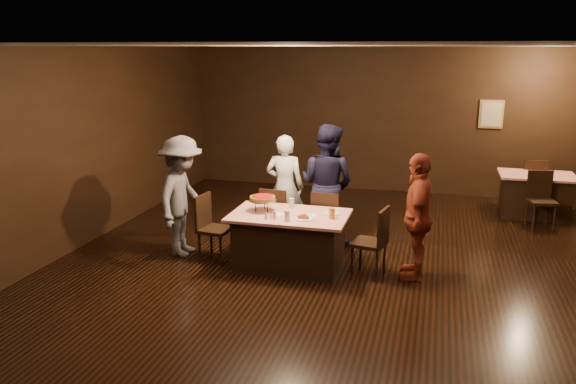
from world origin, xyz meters
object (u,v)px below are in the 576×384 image
object	(u,v)px
plate_empty	(331,213)
glass_back	(291,203)
chair_far_right	(328,221)
chair_back_far	(531,183)
glass_amber	(332,213)
chair_end_left	(215,228)
pizza_stand	(262,198)
main_table	(289,241)
diner_grey_knit	(182,196)
chair_far_left	(277,217)
glass_front_left	(287,216)
diner_red_shirt	(418,216)
back_table	(535,195)
chair_end_right	(369,241)
diner_white_jacket	(285,187)
diner_navy_hoodie	(327,184)
chair_back_near	(542,200)

from	to	relation	value
plate_empty	glass_back	bearing A→B (deg)	165.96
chair_far_right	glass_back	xyz separation A→B (m)	(-0.45, -0.45, 0.37)
chair_back_far	glass_amber	distance (m)	5.21
chair_end_left	pizza_stand	bearing A→B (deg)	-79.09
main_table	glass_amber	size ratio (longest dim) A/B	11.43
glass_amber	diner_grey_knit	bearing A→B (deg)	176.24
chair_far_left	chair_far_right	size ratio (longest dim) A/B	1.00
main_table	glass_amber	bearing A→B (deg)	-4.76
glass_front_left	chair_far_right	bearing A→B (deg)	71.57
pizza_stand	glass_amber	bearing A→B (deg)	-5.71
main_table	diner_red_shirt	size ratio (longest dim) A/B	0.95
back_table	chair_end_right	xyz separation A→B (m)	(-2.57, -3.55, 0.09)
chair_far_right	diner_white_jacket	xyz separation A→B (m)	(-0.80, 0.47, 0.36)
glass_front_left	diner_navy_hoodie	bearing A→B (deg)	80.94
chair_end_right	glass_amber	size ratio (longest dim) A/B	6.79
glass_front_left	plate_empty	bearing A→B (deg)	41.99
chair_back_far	glass_back	world-z (taller)	chair_back_far
pizza_stand	diner_grey_knit	bearing A→B (deg)	177.83
main_table	chair_end_right	world-z (taller)	chair_end_right
chair_end_right	diner_white_jacket	size ratio (longest dim) A/B	0.57
back_table	diner_white_jacket	world-z (taller)	diner_white_jacket
glass_front_left	diner_red_shirt	bearing A→B (deg)	13.55
chair_far_left	chair_back_near	world-z (taller)	same
glass_amber	chair_back_near	bearing A→B (deg)	43.39
diner_grey_knit	pizza_stand	bearing A→B (deg)	-92.79
chair_end_right	plate_empty	distance (m)	0.65
chair_far_right	chair_end_left	bearing A→B (deg)	32.85
chair_far_right	diner_white_jacket	bearing A→B (deg)	-23.92
chair_end_right	diner_grey_knit	xyz separation A→B (m)	(-2.74, 0.10, 0.41)
chair_back_near	pizza_stand	distance (m)	4.96
back_table	chair_back_near	xyz separation A→B (m)	(0.00, -0.70, 0.09)
chair_back_far	chair_far_right	bearing A→B (deg)	37.24
chair_back_near	plate_empty	world-z (taller)	chair_back_near
plate_empty	diner_navy_hoodie	bearing A→B (deg)	104.49
diner_navy_hoodie	pizza_stand	world-z (taller)	diner_navy_hoodie
diner_white_jacket	glass_back	distance (m)	0.98
diner_navy_hoodie	plate_empty	distance (m)	1.07
pizza_stand	diner_navy_hoodie	bearing A→B (deg)	58.66
chair_end_right	diner_white_jacket	xyz separation A→B (m)	(-1.50, 1.22, 0.36)
chair_far_left	chair_end_left	distance (m)	1.03
chair_end_left	plate_empty	world-z (taller)	chair_end_left
chair_far_left	diner_navy_hoodie	distance (m)	0.93
back_table	chair_end_left	world-z (taller)	chair_end_left
chair_far_right	diner_red_shirt	size ratio (longest dim) A/B	0.56
chair_far_left	chair_back_far	distance (m)	5.30
chair_end_right	chair_back_near	xyz separation A→B (m)	(2.57, 2.85, 0.00)
pizza_stand	glass_front_left	distance (m)	0.58
diner_red_shirt	diner_white_jacket	bearing A→B (deg)	-118.41
chair_far_left	pizza_stand	bearing A→B (deg)	92.33
diner_white_jacket	plate_empty	size ratio (longest dim) A/B	6.68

